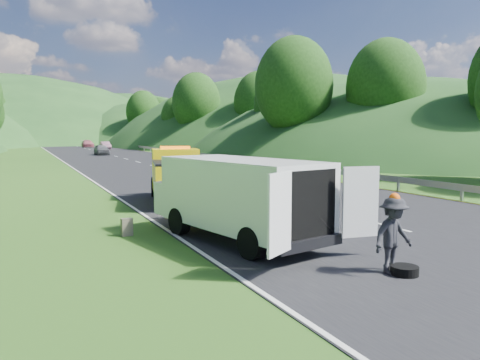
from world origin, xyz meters
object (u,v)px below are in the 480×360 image
child (242,229)px  passing_suv (259,187)px  tow_truck (177,175)px  worker (392,274)px  spare_tire (404,276)px  woman (185,220)px  suitcase (127,227)px  white_van (237,195)px

child → passing_suv: 11.76m
tow_truck → passing_suv: (6.07, 3.70, -1.22)m
tow_truck → worker: size_ratio=3.54×
tow_truck → spare_tire: size_ratio=9.96×
child → worker: 5.95m
child → passing_suv: bearing=86.7°
tow_truck → passing_suv: size_ratio=1.02×
tow_truck → worker: (1.04, -12.33, -1.22)m
tow_truck → child: bearing=-76.0°
woman → passing_suv: (7.17, 7.91, 0.00)m
tow_truck → passing_suv: bearing=44.2°
child → suitcase: size_ratio=2.01×
child → tow_truck: bearing=118.2°
tow_truck → suitcase: tow_truck is taller
woman → spare_tire: 8.64m
spare_tire → passing_suv: size_ratio=0.10×
woman → suitcase: woman is taller
white_van → passing_suv: white_van is taller
worker → spare_tire: (0.16, -0.21, 0.00)m
tow_truck → spare_tire: tow_truck is taller
child → worker: worker is taller
worker → suitcase: size_ratio=3.17×
woman → spare_tire: woman is taller
tow_truck → white_van: bearing=-82.5°
woman → child: 2.55m
child → suitcase: child is taller
worker → white_van: bearing=105.1°
white_van → worker: white_van is taller
child → suitcase: bearing=-161.6°
woman → suitcase: size_ratio=2.81×
woman → white_van: bearing=-169.2°
suitcase → tow_truck: bearing=59.1°
child → worker: bearing=-54.1°
tow_truck → spare_tire: (1.21, -12.54, -1.22)m
child → passing_suv: size_ratio=0.18×
woman → suitcase: (-2.43, -1.68, 0.27)m
white_van → spare_tire: white_van is taller
woman → passing_suv: size_ratio=0.26×
white_van → suitcase: 3.61m
white_van → suitcase: size_ratio=13.17×
passing_suv → worker: bearing=-113.7°
white_van → suitcase: bearing=132.4°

